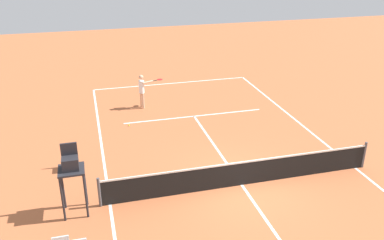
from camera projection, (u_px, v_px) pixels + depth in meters
The scene contains 7 objects.
ground_plane at pixel (242, 185), 14.84m from camera, with size 60.00×60.00×0.00m, color #B76038.
court_lines at pixel (242, 185), 14.84m from camera, with size 9.49×23.88×0.01m.
tennis_net at pixel (242, 173), 14.64m from camera, with size 10.09×0.10×1.07m.
player_serving at pixel (143, 88), 21.28m from camera, with size 1.34×0.58×1.79m.
tennis_ball at pixel (129, 125), 19.54m from camera, with size 0.07×0.07×0.07m, color #CCE033.
umpire_chair at pixel (71, 169), 12.73m from camera, with size 0.80×0.80×2.41m.
courtside_chair_mid at pixel (69, 156), 15.70m from camera, with size 0.44×0.46×0.95m.
Camera 1 is at (5.00, 11.77, 8.09)m, focal length 38.53 mm.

